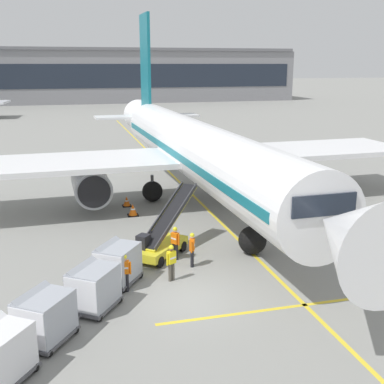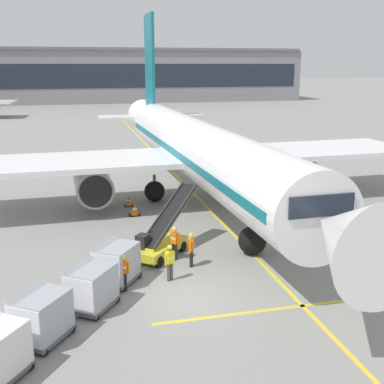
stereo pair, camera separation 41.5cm
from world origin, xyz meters
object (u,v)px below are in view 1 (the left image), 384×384
ground_crew_by_loader (171,260)px  ground_crew_wingwalker (175,241)px  safety_cone_wingtip (133,210)px  safety_cone_engine_keepout (127,201)px  baggage_cart_lead (117,262)px  ground_crew_marshaller (125,270)px  baggage_cart_second (93,286)px  belt_loader (161,239)px  baggage_cart_third (43,316)px  parked_airplane (194,150)px  ground_crew_by_carts (192,247)px

ground_crew_by_loader → ground_crew_wingwalker: size_ratio=1.00×
safety_cone_wingtip → safety_cone_engine_keepout: bearing=92.7°
baggage_cart_lead → ground_crew_marshaller: 0.99m
baggage_cart_second → safety_cone_engine_keepout: (3.24, 14.56, -0.66)m
belt_loader → baggage_cart_lead: belt_loader is taller
ground_crew_wingwalker → safety_cone_wingtip: ground_crew_wingwalker is taller
safety_cone_wingtip → belt_loader: bearing=-86.3°
baggage_cart_third → safety_cone_engine_keepout: size_ratio=3.79×
parked_airplane → ground_crew_by_carts: (-3.17, -11.38, -2.81)m
parked_airplane → baggage_cart_third: bearing=-121.2°
belt_loader → baggage_cart_second: size_ratio=1.75×
ground_crew_wingwalker → safety_cone_engine_keepout: bearing=96.4°
belt_loader → ground_crew_marshaller: size_ratio=2.70×
baggage_cart_third → ground_crew_wingwalker: 8.85m
parked_airplane → ground_crew_marshaller: parked_airplane is taller
baggage_cart_third → safety_cone_engine_keepout: 17.34m
parked_airplane → ground_crew_by_loader: 13.79m
ground_crew_by_carts → ground_crew_marshaller: same height
baggage_cart_lead → baggage_cart_third: size_ratio=1.00×
ground_crew_by_carts → ground_crew_wingwalker: same height
baggage_cart_second → parked_airplane: bearing=60.7°
belt_loader → ground_crew_by_loader: size_ratio=2.70×
parked_airplane → belt_loader: size_ratio=9.12×
parked_airplane → ground_crew_by_loader: bearing=-109.5°
ground_crew_by_loader → ground_crew_marshaller: (-2.20, -0.57, 0.00)m
baggage_cart_second → ground_crew_marshaller: size_ratio=1.54×
baggage_cart_lead → baggage_cart_second: (-1.23, -2.23, 0.00)m
ground_crew_wingwalker → safety_cone_wingtip: 8.07m
parked_airplane → baggage_cart_third: size_ratio=15.96×
safety_cone_engine_keepout → baggage_cart_lead: bearing=-99.3°
baggage_cart_lead → ground_crew_marshaller: bearing=-76.7°
belt_loader → baggage_cart_third: (-5.68, -7.04, 0.10)m
belt_loader → baggage_cart_second: 6.33m
baggage_cart_lead → ground_crew_wingwalker: size_ratio=1.54×
baggage_cart_lead → safety_cone_engine_keepout: size_ratio=3.79×
baggage_cart_third → ground_crew_by_loader: (5.51, 3.83, -0.00)m
baggage_cart_second → ground_crew_wingwalker: size_ratio=1.54×
ground_crew_by_loader → ground_crew_marshaller: size_ratio=1.00×
belt_loader → ground_crew_marshaller: belt_loader is taller
baggage_cart_lead → safety_cone_wingtip: 10.26m
parked_airplane → ground_crew_by_loader: parked_airplane is taller
belt_loader → parked_airplane: bearing=65.5°
ground_crew_marshaller → belt_loader: bearing=57.9°
parked_airplane → ground_crew_by_loader: size_ratio=24.58×
parked_airplane → safety_cone_engine_keepout: (-4.93, -0.00, -3.46)m
ground_crew_by_loader → safety_cone_engine_keepout: bearing=91.9°
belt_loader → safety_cone_engine_keepout: 9.55m
baggage_cart_second → baggage_cart_third: bearing=-132.8°
baggage_cart_second → baggage_cart_third: (-1.85, -2.00, 0.00)m
baggage_cart_lead → baggage_cart_second: same height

